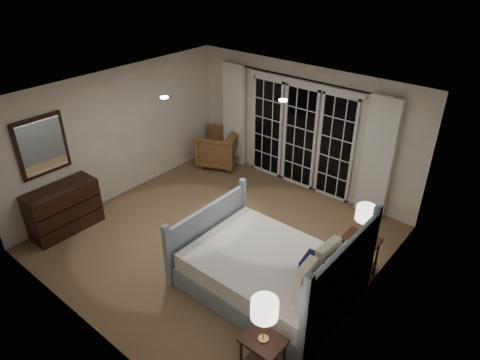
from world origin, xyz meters
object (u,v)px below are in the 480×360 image
Objects in this scene: nightstand_left at (263,352)px; nightstand_right at (359,251)px; lamp_left at (265,309)px; lamp_right at (366,214)px; armchair at (219,148)px; dresser at (64,209)px; bed at (270,271)px.

nightstand_right is (0.05, 2.33, 0.04)m from nightstand_left.
lamp_left is 2.33m from lamp_right.
armchair is at bearing 161.26° from lamp_right.
lamp_left is 0.49× the size of dresser.
bed is 1.59m from lamp_right.
nightstand_right is at bearing -165.96° from lamp_right.
armchair is at bearing 142.38° from bed.
nightstand_left is 2.33m from nightstand_right.
bed is 1.61m from lamp_left.
nightstand_right is at bearing 88.85° from nightstand_left.
dresser is at bearing -153.83° from nightstand_right.
lamp_right is at bearing 53.75° from bed.
nightstand_left is at bearing -1.72° from dresser.
lamp_right is at bearing 14.04° from nightstand_right.
lamp_right is (0.05, 2.33, 0.71)m from nightstand_left.
bed is at bearing -126.25° from lamp_right.
lamp_right is at bearing 48.29° from armchair.
bed is 4.01× the size of lamp_left.
armchair reaches higher than nightstand_right.
lamp_right reaches higher than armchair.
dresser is (-4.42, 0.13, 0.02)m from nightstand_left.
bed is 1.96× the size of dresser.
armchair is 0.73× the size of dresser.
bed reaches higher than nightstand_left.
nightstand_left is 1.05× the size of lamp_left.
nightstand_right is at bearing 88.85° from lamp_left.
bed reaches higher than armchair.
lamp_left reaches higher than armchair.
bed is 2.67× the size of armchair.
lamp_right is 5.02m from dresser.
dresser is (-4.47, -2.19, -0.69)m from lamp_right.
nightstand_left is at bearing -57.12° from bed.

